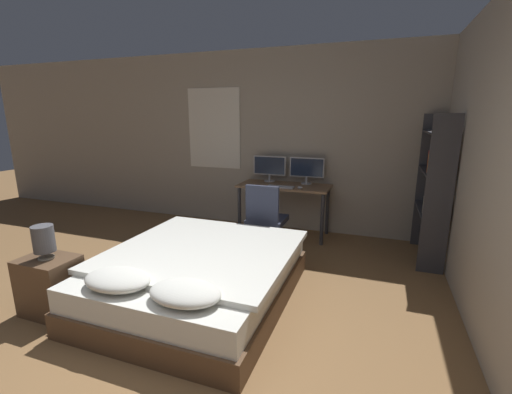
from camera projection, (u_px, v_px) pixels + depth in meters
wall_back at (286, 142)px, 5.18m from camera, size 12.00×0.08×2.70m
wall_side_right at (503, 173)px, 2.38m from camera, size 0.06×12.00×2.70m
bed at (199, 276)px, 3.28m from camera, size 1.70×1.97×0.56m
nightstand at (51, 286)px, 3.05m from camera, size 0.48×0.36×0.52m
bedside_lamp at (44, 239)px, 2.95m from camera, size 0.18×0.18×0.30m
desk at (284, 192)px, 4.99m from camera, size 1.31×0.58×0.76m
monitor_left at (270, 167)px, 5.18m from camera, size 0.50×0.16×0.39m
monitor_right at (307, 169)px, 4.99m from camera, size 0.50×0.16×0.39m
keyboard at (281, 187)px, 4.79m from camera, size 0.37×0.13×0.02m
computer_mouse at (300, 188)px, 4.70m from camera, size 0.07×0.05×0.04m
office_chair at (266, 225)px, 4.38m from camera, size 0.52×0.52×0.91m
bookshelf at (435, 183)px, 3.98m from camera, size 0.28×0.93×1.76m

